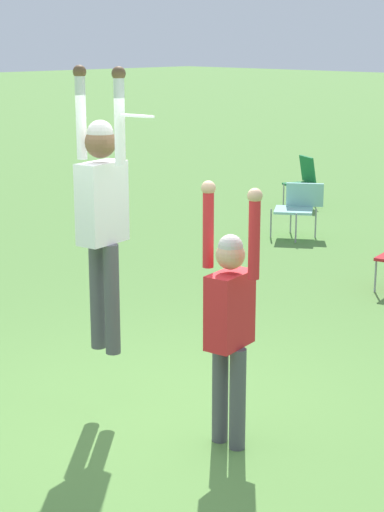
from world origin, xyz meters
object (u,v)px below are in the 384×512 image
person_jumping (102,204)px  camping_chair_0 (303,178)px  camping_chair_3 (298,205)px  frisbee (137,116)px  person_defending (230,313)px

person_jumping → camping_chair_0: person_jumping is taller
camping_chair_3 → frisbee: bearing=82.9°
person_defending → frisbee: bearing=-78.7°
frisbee → person_defending: bearing=21.2°
frisbee → camping_chair_3: bearing=118.1°
person_jumping → camping_chair_3: 6.65m
frisbee → camping_chair_3: (-3.21, 6.01, -1.90)m
camping_chair_0 → frisbee: bearing=144.5°
person_defending → camping_chair_0: size_ratio=2.22×
camping_chair_0 → person_defending: bearing=148.8°
person_jumping → person_defending: (1.16, 0.20, -0.67)m
camping_chair_3 → person_jumping: bearing=79.3°
person_defending → camping_chair_3: (-3.87, 5.75, -0.53)m
person_defending → frisbee: size_ratio=7.93×
frisbee → person_jumping: bearing=173.3°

